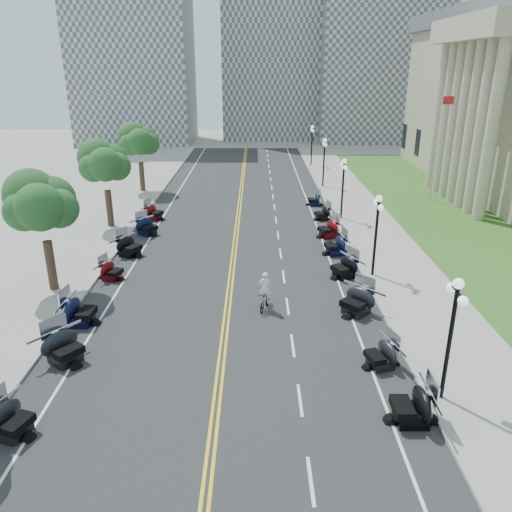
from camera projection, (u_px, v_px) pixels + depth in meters
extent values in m
plane|color=gray|center=(228.00, 306.00, 26.64)|extent=(160.00, 160.00, 0.00)
cube|color=#333335|center=(235.00, 244.00, 35.98)|extent=(16.00, 90.00, 0.01)
cube|color=yellow|center=(233.00, 244.00, 35.98)|extent=(0.12, 90.00, 0.00)
cube|color=yellow|center=(237.00, 244.00, 35.98)|extent=(0.12, 90.00, 0.00)
cube|color=white|center=(323.00, 244.00, 35.99)|extent=(0.12, 90.00, 0.00)
cube|color=white|center=(146.00, 244.00, 35.98)|extent=(0.12, 90.00, 0.00)
cube|color=white|center=(311.00, 481.00, 15.43)|extent=(0.12, 2.00, 0.00)
cube|color=white|center=(300.00, 400.00, 19.17)|extent=(0.12, 2.00, 0.00)
cube|color=white|center=(293.00, 345.00, 22.90)|extent=(0.12, 2.00, 0.00)
cube|color=white|center=(288.00, 306.00, 26.64)|extent=(0.12, 2.00, 0.00)
cube|color=white|center=(284.00, 277.00, 30.38)|extent=(0.12, 2.00, 0.00)
cube|color=white|center=(281.00, 254.00, 34.12)|extent=(0.12, 2.00, 0.00)
cube|color=white|center=(278.00, 235.00, 37.85)|extent=(0.12, 2.00, 0.00)
cube|color=white|center=(276.00, 220.00, 41.59)|extent=(0.12, 2.00, 0.00)
cube|color=white|center=(274.00, 207.00, 45.33)|extent=(0.12, 2.00, 0.00)
cube|color=white|center=(273.00, 196.00, 49.06)|extent=(0.12, 2.00, 0.00)
cube|color=white|center=(272.00, 187.00, 52.80)|extent=(0.12, 2.00, 0.00)
cube|color=white|center=(271.00, 179.00, 56.54)|extent=(0.12, 2.00, 0.00)
cube|color=white|center=(270.00, 172.00, 60.28)|extent=(0.12, 2.00, 0.00)
cube|color=white|center=(269.00, 166.00, 64.01)|extent=(0.12, 2.00, 0.00)
cube|color=white|center=(268.00, 160.00, 67.75)|extent=(0.12, 2.00, 0.00)
cube|color=white|center=(267.00, 156.00, 71.49)|extent=(0.12, 2.00, 0.00)
cube|color=white|center=(267.00, 151.00, 75.22)|extent=(0.12, 2.00, 0.00)
cube|color=#9E9991|center=(380.00, 243.00, 35.97)|extent=(5.00, 90.00, 0.15)
cube|color=#9E9991|center=(90.00, 243.00, 35.95)|extent=(5.00, 90.00, 0.15)
cube|color=#356023|center=(439.00, 213.00, 43.46)|extent=(9.00, 60.00, 0.10)
cube|color=gray|center=(134.00, 60.00, 79.92)|extent=(18.00, 14.00, 26.00)
cube|color=gray|center=(270.00, 47.00, 84.83)|extent=(16.00, 12.00, 30.00)
cube|color=gray|center=(378.00, 73.00, 83.47)|extent=(20.00, 14.00, 22.00)
imported|color=#A51414|center=(265.00, 300.00, 26.18)|extent=(0.96, 1.74, 1.01)
imported|color=silver|center=(265.00, 276.00, 25.68)|extent=(0.64, 0.42, 1.75)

